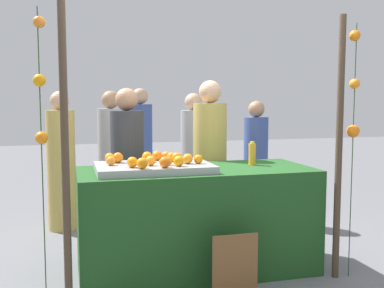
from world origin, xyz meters
The scene contains 32 objects.
ground_plane centered at (0.00, 0.00, 0.00)m, with size 24.00×24.00×0.00m, color slate.
stall_counter centered at (0.00, 0.00, 0.45)m, with size 2.01×0.85×0.90m, color #1E4C1E.
orange_tray centered at (-0.38, -0.04, 0.93)m, with size 0.95×0.61×0.06m, color #9EA0A5.
orange_0 centered at (-0.34, -0.28, 1.01)m, with size 0.09×0.09×0.09m, color orange.
orange_1 centered at (-0.41, 0.09, 1.00)m, with size 0.09×0.09×0.09m, color orange.
orange_2 centered at (-0.73, 0.14, 1.00)m, with size 0.08×0.08×0.08m, color orange.
orange_3 centered at (-0.42, -0.13, 1.00)m, with size 0.08×0.08×0.08m, color orange.
orange_4 centered at (-0.73, -0.03, 1.00)m, with size 0.07×0.07×0.07m, color orange.
orange_5 centered at (-0.52, -0.28, 1.00)m, with size 0.09×0.09×0.09m, color orange.
orange_6 centered at (-0.66, 0.11, 1.00)m, with size 0.09×0.09×0.09m, color orange.
orange_7 centered at (-0.31, 0.18, 1.00)m, with size 0.09×0.09×0.09m, color orange.
orange_8 centered at (-0.58, -0.19, 1.00)m, with size 0.09×0.09×0.09m, color orange.
orange_9 centered at (-0.28, -0.13, 1.00)m, with size 0.07×0.07×0.07m, color orange.
orange_10 centered at (-0.23, 0.19, 1.00)m, with size 0.08×0.08×0.08m, color orange.
orange_11 centered at (-0.11, -0.10, 1.00)m, with size 0.09×0.09×0.09m, color orange.
orange_12 centered at (-0.18, -0.01, 1.00)m, with size 0.09×0.09×0.09m, color orange.
orange_13 centered at (-0.21, 0.07, 1.00)m, with size 0.08×0.08×0.08m, color orange.
orange_14 centered at (-0.21, -0.22, 1.00)m, with size 0.09×0.09×0.09m, color orange.
orange_15 centered at (-0.02, -0.12, 1.00)m, with size 0.08×0.08×0.08m, color orange.
juice_bottle centered at (0.55, 0.09, 1.00)m, with size 0.06×0.06×0.22m.
chalkboard_sign centered at (0.11, -0.64, 0.24)m, with size 0.36×0.03×0.51m.
vendor_left centered at (-0.52, 0.63, 0.75)m, with size 0.32×0.32×1.60m.
vendor_right centered at (0.32, 0.64, 0.78)m, with size 0.34×0.34×1.69m.
crowd_person_0 centered at (-0.09, 2.56, 0.77)m, with size 0.33×0.33×1.65m.
crowd_person_1 centered at (-1.15, 1.63, 0.74)m, with size 0.32×0.32×1.59m.
crowd_person_2 centered at (-0.56, 1.81, 0.75)m, with size 0.32×0.32×1.60m.
crowd_person_3 centered at (1.16, 1.42, 0.69)m, with size 0.30×0.30×1.48m.
crowd_person_4 centered at (0.44, 1.72, 0.73)m, with size 0.32×0.32×1.57m.
canopy_post_left centered at (-1.09, -0.47, 1.09)m, with size 0.06×0.06×2.17m, color #473828.
canopy_post_right centered at (1.09, -0.47, 1.09)m, with size 0.06×0.06×2.17m, color #473828.
garland_strand_left centered at (-1.24, -0.50, 1.55)m, with size 0.09×0.10×2.11m.
garland_strand_right centered at (1.20, -0.49, 1.53)m, with size 0.10×0.12×2.11m.
Camera 1 is at (-1.06, -3.75, 1.49)m, focal length 42.72 mm.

